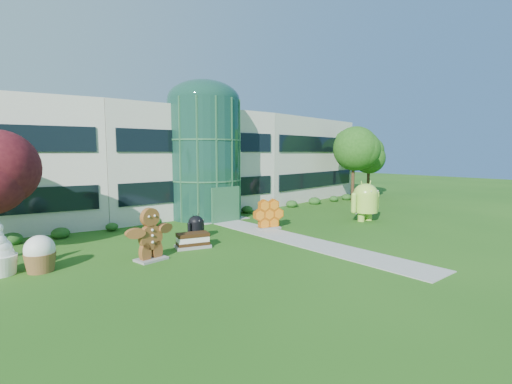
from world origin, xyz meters
TOP-DOWN VIEW (x-y plane):
  - ground at (0.00, 0.00)m, footprint 140.00×140.00m
  - building at (0.00, 18.00)m, footprint 46.00×15.00m
  - atrium at (0.00, 12.00)m, footprint 6.00×6.00m
  - walkway at (0.00, 2.00)m, footprint 2.40×20.00m
  - trees_backdrop at (0.00, 13.00)m, footprint 52.00×8.00m
  - android_green at (8.95, 2.22)m, footprint 3.40×2.50m
  - android_black at (-4.76, 5.44)m, footprint 1.83×1.51m
  - donut at (12.05, 4.38)m, footprint 2.19×1.05m
  - gingerbread at (-8.94, 2.83)m, footprint 3.14×1.66m
  - ice_cream_sandwich at (-6.03, 3.63)m, footprint 2.18×1.48m
  - honeycomb at (0.88, 4.83)m, footprint 2.63×1.42m
  - cupcake at (-13.67, 4.37)m, footprint 1.81×1.81m

SIDE VIEW (x-z plane):
  - ground at x=0.00m, z-range 0.00..0.00m
  - walkway at x=0.00m, z-range 0.00..0.04m
  - ice_cream_sandwich at x=-6.03m, z-range 0.00..0.89m
  - cupcake at x=-13.67m, z-range 0.00..1.73m
  - android_black at x=-4.76m, z-range 0.00..1.78m
  - honeycomb at x=0.88m, z-range 0.00..1.96m
  - donut at x=12.05m, z-range 0.00..2.28m
  - gingerbread at x=-8.94m, z-range 0.00..2.75m
  - android_green at x=8.95m, z-range 0.00..3.57m
  - trees_backdrop at x=0.00m, z-range 0.00..8.40m
  - building at x=0.00m, z-range 0.00..9.30m
  - atrium at x=0.00m, z-range 0.00..9.80m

